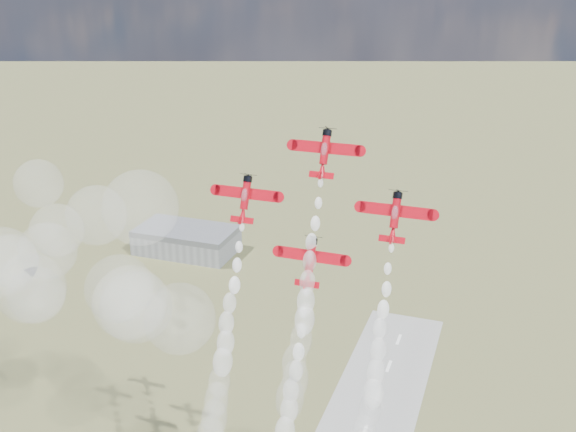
{
  "coord_description": "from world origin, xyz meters",
  "views": [
    {
      "loc": [
        35.35,
        -104.81,
        142.16
      ],
      "look_at": [
        -5.24,
        11.07,
        95.21
      ],
      "focal_mm": 42.0,
      "sensor_mm": 36.0,
      "label": 1
    }
  ],
  "objects_px": {
    "plane_left": "(245,198)",
    "plane_right": "(395,216)",
    "hangar": "(187,240)",
    "plane_slot": "(310,261)",
    "plane_lead": "(325,152)"
  },
  "relations": [
    {
      "from": "plane_slot",
      "to": "plane_left",
      "type": "bearing_deg",
      "value": 164.3
    },
    {
      "from": "hangar",
      "to": "plane_right",
      "type": "relative_size",
      "value": 3.68
    },
    {
      "from": "plane_lead",
      "to": "plane_slot",
      "type": "bearing_deg",
      "value": -90.0
    },
    {
      "from": "plane_right",
      "to": "plane_slot",
      "type": "relative_size",
      "value": 1.0
    },
    {
      "from": "plane_left",
      "to": "plane_right",
      "type": "height_order",
      "value": "same"
    },
    {
      "from": "hangar",
      "to": "plane_slot",
      "type": "height_order",
      "value": "plane_slot"
    },
    {
      "from": "plane_right",
      "to": "plane_left",
      "type": "bearing_deg",
      "value": 180.0
    },
    {
      "from": "plane_lead",
      "to": "plane_left",
      "type": "distance_m",
      "value": 18.25
    },
    {
      "from": "plane_left",
      "to": "plane_right",
      "type": "distance_m",
      "value": 29.9
    },
    {
      "from": "plane_lead",
      "to": "plane_left",
      "type": "bearing_deg",
      "value": -164.3
    },
    {
      "from": "hangar",
      "to": "plane_lead",
      "type": "height_order",
      "value": "plane_lead"
    },
    {
      "from": "hangar",
      "to": "plane_left",
      "type": "height_order",
      "value": "plane_left"
    },
    {
      "from": "hangar",
      "to": "plane_lead",
      "type": "xyz_separation_m",
      "value": [
        120.76,
        -164.84,
        101.06
      ]
    },
    {
      "from": "plane_right",
      "to": "plane_slot",
      "type": "xyz_separation_m",
      "value": [
        -14.95,
        -4.2,
        -9.59
      ]
    },
    {
      "from": "plane_lead",
      "to": "plane_slot",
      "type": "height_order",
      "value": "plane_lead"
    }
  ]
}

